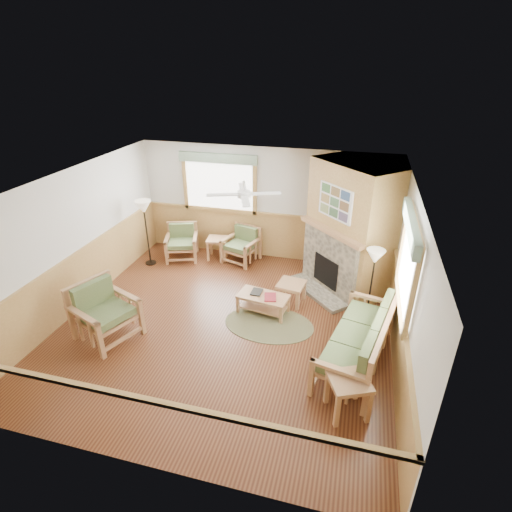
% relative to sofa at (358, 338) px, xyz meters
% --- Properties ---
extents(floor, '(6.00, 6.00, 0.01)m').
position_rel_sofa_xyz_m(floor, '(-2.38, 0.43, -0.49)').
color(floor, '#552C17').
rests_on(floor, ground).
extents(ceiling, '(6.00, 6.00, 0.01)m').
position_rel_sofa_xyz_m(ceiling, '(-2.38, 0.43, 2.21)').
color(ceiling, white).
rests_on(ceiling, floor).
extents(wall_back, '(6.00, 0.02, 2.70)m').
position_rel_sofa_xyz_m(wall_back, '(-2.38, 3.43, 0.86)').
color(wall_back, silver).
rests_on(wall_back, floor).
extents(wall_front, '(6.00, 0.02, 2.70)m').
position_rel_sofa_xyz_m(wall_front, '(-2.38, -2.57, 0.86)').
color(wall_front, silver).
rests_on(wall_front, floor).
extents(wall_left, '(0.02, 6.00, 2.70)m').
position_rel_sofa_xyz_m(wall_left, '(-5.38, 0.43, 0.86)').
color(wall_left, silver).
rests_on(wall_left, floor).
extents(wall_right, '(0.02, 6.00, 2.70)m').
position_rel_sofa_xyz_m(wall_right, '(0.62, 0.43, 0.86)').
color(wall_right, silver).
rests_on(wall_right, floor).
extents(wainscot, '(6.00, 6.00, 1.10)m').
position_rel_sofa_xyz_m(wainscot, '(-2.38, 0.43, 0.06)').
color(wainscot, '#B18648').
rests_on(wainscot, floor).
extents(fireplace, '(3.11, 3.11, 2.70)m').
position_rel_sofa_xyz_m(fireplace, '(-0.33, 2.48, 0.86)').
color(fireplace, '#B18648').
rests_on(fireplace, floor).
extents(window_back, '(1.90, 0.16, 1.50)m').
position_rel_sofa_xyz_m(window_back, '(-3.48, 3.39, 2.04)').
color(window_back, white).
rests_on(window_back, wall_back).
extents(window_right, '(0.16, 1.90, 1.50)m').
position_rel_sofa_xyz_m(window_right, '(0.58, 0.23, 2.04)').
color(window_right, white).
rests_on(window_right, wall_right).
extents(ceiling_fan, '(1.59, 1.59, 0.36)m').
position_rel_sofa_xyz_m(ceiling_fan, '(-2.08, 0.73, 2.17)').
color(ceiling_fan, white).
rests_on(ceiling_fan, ceiling).
extents(sofa, '(2.25, 1.32, 0.97)m').
position_rel_sofa_xyz_m(sofa, '(0.00, 0.00, 0.00)').
color(sofa, '#AC7B50').
rests_on(sofa, floor).
extents(armchair_back_left, '(0.94, 0.94, 0.83)m').
position_rel_sofa_xyz_m(armchair_back_left, '(-4.30, 2.76, -0.07)').
color(armchair_back_left, '#AC7B50').
rests_on(armchair_back_left, floor).
extents(armchair_back_right, '(0.92, 0.92, 0.84)m').
position_rel_sofa_xyz_m(armchair_back_right, '(-2.85, 2.98, -0.07)').
color(armchair_back_right, '#AC7B50').
rests_on(armchair_back_right, floor).
extents(armchair_left, '(1.19, 1.19, 1.03)m').
position_rel_sofa_xyz_m(armchair_left, '(-4.30, -0.44, 0.03)').
color(armchair_left, '#AC7B50').
rests_on(armchair_left, floor).
extents(coffee_table, '(1.03, 0.63, 0.39)m').
position_rel_sofa_xyz_m(coffee_table, '(-1.81, 0.99, -0.29)').
color(coffee_table, '#AC7B50').
rests_on(coffee_table, floor).
extents(end_table_chairs, '(0.54, 0.52, 0.53)m').
position_rel_sofa_xyz_m(end_table_chairs, '(-3.45, 2.98, -0.22)').
color(end_table_chairs, '#AC7B50').
rests_on(end_table_chairs, floor).
extents(end_table_sofa, '(0.70, 0.68, 0.60)m').
position_rel_sofa_xyz_m(end_table_sofa, '(-0.08, -1.08, -0.19)').
color(end_table_sofa, '#AC7B50').
rests_on(end_table_sofa, floor).
extents(footstool, '(0.59, 0.59, 0.45)m').
position_rel_sofa_xyz_m(footstool, '(-1.35, 1.48, -0.26)').
color(footstool, '#AC7B50').
rests_on(footstool, floor).
extents(braided_rug, '(1.95, 1.95, 0.01)m').
position_rel_sofa_xyz_m(braided_rug, '(-1.60, 0.63, -0.48)').
color(braided_rug, brown).
rests_on(braided_rug, floor).
extents(floor_lamp_left, '(0.46, 0.46, 1.60)m').
position_rel_sofa_xyz_m(floor_lamp_left, '(-4.93, 2.29, 0.32)').
color(floor_lamp_left, black).
rests_on(floor_lamp_left, floor).
extents(floor_lamp_right, '(0.36, 0.36, 1.46)m').
position_rel_sofa_xyz_m(floor_lamp_right, '(0.17, 1.32, 0.25)').
color(floor_lamp_right, black).
rests_on(floor_lamp_right, floor).
extents(book_red, '(0.28, 0.34, 0.03)m').
position_rel_sofa_xyz_m(book_red, '(-1.66, 0.94, -0.07)').
color(book_red, maroon).
rests_on(book_red, coffee_table).
extents(book_dark, '(0.21, 0.28, 0.03)m').
position_rel_sofa_xyz_m(book_dark, '(-1.96, 1.06, -0.07)').
color(book_dark, black).
rests_on(book_dark, coffee_table).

